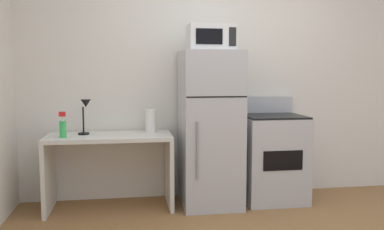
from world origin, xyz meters
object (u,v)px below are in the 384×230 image
Objects in this scene: desk at (110,156)px; paper_towel_roll at (151,121)px; spray_bottle at (63,127)px; refrigerator at (210,129)px; microwave at (211,38)px; desk_lamp at (85,111)px; oven_range at (272,157)px.

paper_towel_roll is at bearing 12.19° from desk.
spray_bottle is (-0.43, -0.12, 0.32)m from desk.
microwave reaches higher than refrigerator.
desk_lamp reaches higher than desk.
refrigerator is 3.44× the size of microwave.
microwave is (0.60, -0.15, 0.84)m from paper_towel_roll.
desk is at bearing -10.13° from desk_lamp.
refrigerator is (0.60, -0.13, -0.08)m from paper_towel_roll.
desk is at bearing 176.62° from microwave.
oven_range is at bearing 4.17° from microwave.
microwave is (1.02, -0.06, 1.18)m from desk.
oven_range reaches higher than desk.
refrigerator is 1.44× the size of oven_range.
spray_bottle is 1.69m from microwave.
refrigerator is at bearing -3.69° from desk_lamp.
spray_bottle is at bearing -166.01° from paper_towel_roll.
desk is 4.97× the size of spray_bottle.
desk is 1.71m from oven_range.
desk_lamp is 0.77× the size of microwave.
refrigerator is at bearing -2.19° from desk.
refrigerator is at bearing 90.31° from microwave.
paper_towel_roll is 1.05m from microwave.
desk is 3.51× the size of desk_lamp.
desk_lamp is 1.45m from microwave.
refrigerator is 0.76m from oven_range.
paper_towel_roll is at bearing 13.99° from spray_bottle.
oven_range reaches higher than spray_bottle.
microwave is (0.00, -0.02, 0.92)m from refrigerator.
desk_lamp is 2.01m from oven_range.
oven_range is (2.14, 0.11, -0.38)m from spray_bottle.
desk_lamp is at bearing 178.48° from oven_range.
microwave reaches higher than desk.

